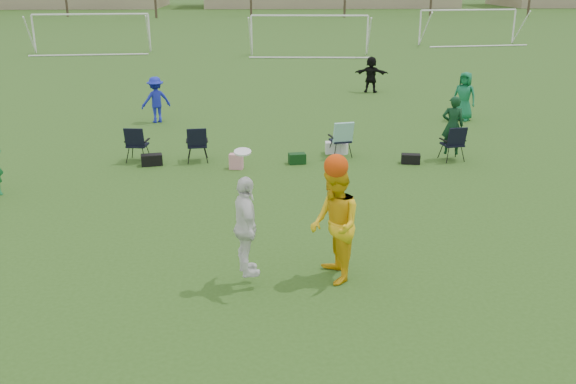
{
  "coord_description": "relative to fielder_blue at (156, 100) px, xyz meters",
  "views": [
    {
      "loc": [
        0.75,
        -9.25,
        4.85
      ],
      "look_at": [
        1.24,
        1.32,
        1.25
      ],
      "focal_mm": 40.0,
      "sensor_mm": 36.0,
      "label": 1
    }
  ],
  "objects": [
    {
      "name": "ground",
      "position": [
        2.76,
        -12.68,
        -0.78
      ],
      "size": [
        260.0,
        260.0,
        0.0
      ],
      "primitive_type": "plane",
      "color": "#2F531A",
      "rests_on": "ground"
    },
    {
      "name": "fielder_blue",
      "position": [
        0.0,
        0.0,
        0.0
      ],
      "size": [
        1.16,
        0.96,
        1.56
      ],
      "primitive_type": "imported",
      "rotation": [
        0.0,
        0.0,
        3.59
      ],
      "color": "#1924BD",
      "rests_on": "ground"
    },
    {
      "name": "fielder_green_far",
      "position": [
        10.64,
        -0.15,
        0.06
      ],
      "size": [
        0.98,
        0.93,
        1.68
      ],
      "primitive_type": "imported",
      "rotation": [
        0.0,
        0.0,
        -0.66
      ],
      "color": "#136C42",
      "rests_on": "ground"
    },
    {
      "name": "fielder_black",
      "position": [
        8.35,
        5.55,
        -0.01
      ],
      "size": [
        1.5,
        0.82,
        1.54
      ],
      "primitive_type": "imported",
      "rotation": [
        0.0,
        0.0,
        2.87
      ],
      "color": "black",
      "rests_on": "ground"
    },
    {
      "name": "center_contest",
      "position": [
        4.27,
        -12.33,
        0.25
      ],
      "size": [
        2.18,
        1.23,
        2.3
      ],
      "color": "white",
      "rests_on": "ground"
    },
    {
      "name": "sideline_setup",
      "position": [
        5.01,
        -4.94,
        -0.25
      ],
      "size": [
        9.26,
        1.73,
        1.76
      ],
      "color": "#0E341B",
      "rests_on": "ground"
    },
    {
      "name": "goal_left",
      "position": [
        -7.24,
        21.32,
        1.14
      ],
      "size": [
        7.39,
        0.76,
        2.46
      ],
      "rotation": [
        0.0,
        0.0,
        0.09
      ],
      "color": "white",
      "rests_on": "ground"
    },
    {
      "name": "goal_mid",
      "position": [
        6.76,
        19.32,
        1.14
      ],
      "size": [
        7.4,
        0.63,
        2.46
      ],
      "rotation": [
        0.0,
        0.0,
        -0.07
      ],
      "color": "white",
      "rests_on": "ground"
    },
    {
      "name": "goal_right",
      "position": [
        18.76,
        25.32,
        1.14
      ],
      "size": [
        7.35,
        1.14,
        2.46
      ],
      "rotation": [
        0.0,
        0.0,
        0.14
      ],
      "color": "white",
      "rests_on": "ground"
    }
  ]
}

